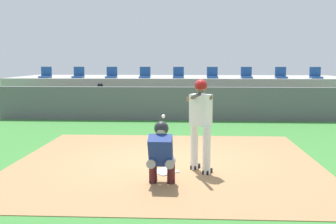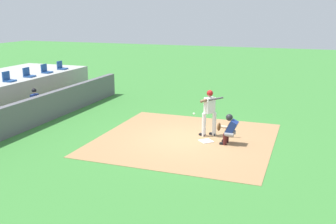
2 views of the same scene
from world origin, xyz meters
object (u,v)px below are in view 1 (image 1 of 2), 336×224
object	(u,v)px
home_plate	(164,171)
stadium_seat_6	(247,75)
stadium_seat_0	(46,75)
stadium_seat_4	(178,75)
batter_at_plate	(200,119)
stadium_seat_3	(145,75)
stadium_seat_8	(316,75)
stadium_seat_2	(112,75)
stadium_seat_7	(281,75)
dugout_player_0	(100,99)
stadium_seat_5	(212,75)
dugout_player_1	(200,99)
catcher_crouched	(161,151)
stadium_seat_1	(78,75)

from	to	relation	value
home_plate	stadium_seat_6	world-z (taller)	stadium_seat_6
home_plate	stadium_seat_0	xyz separation A→B (m)	(-5.78, 10.18, 1.51)
home_plate	stadium_seat_4	distance (m)	10.29
batter_at_plate	stadium_seat_0	xyz separation A→B (m)	(-6.47, 10.09, 0.50)
stadium_seat_3	stadium_seat_8	xyz separation A→B (m)	(7.22, 0.00, 0.00)
stadium_seat_2	stadium_seat_7	size ratio (longest dim) A/B	1.00
stadium_seat_8	dugout_player_0	bearing A→B (deg)	-166.93
stadium_seat_5	stadium_seat_7	size ratio (longest dim) A/B	1.00
stadium_seat_7	stadium_seat_8	bearing A→B (deg)	0.00
stadium_seat_6	stadium_seat_4	bearing A→B (deg)	180.00
dugout_player_1	stadium_seat_2	world-z (taller)	stadium_seat_2
stadium_seat_0	stadium_seat_6	bearing A→B (deg)	0.00
home_plate	stadium_seat_6	bearing A→B (deg)	74.16
stadium_seat_0	stadium_seat_7	xyz separation A→B (m)	(10.11, 0.00, 0.00)
batter_at_plate	stadium_seat_8	size ratio (longest dim) A/B	3.76
stadium_seat_0	stadium_seat_8	xyz separation A→B (m)	(11.56, 0.00, 0.00)
stadium_seat_5	dugout_player_1	bearing A→B (deg)	-105.69
stadium_seat_5	stadium_seat_7	bearing A→B (deg)	0.00
batter_at_plate	dugout_player_0	size ratio (longest dim) A/B	1.39
stadium_seat_0	stadium_seat_4	bearing A→B (deg)	0.00
stadium_seat_7	batter_at_plate	bearing A→B (deg)	-109.83
batter_at_plate	stadium_seat_6	world-z (taller)	stadium_seat_6
stadium_seat_7	home_plate	bearing A→B (deg)	-113.06
stadium_seat_2	dugout_player_1	bearing A→B (deg)	-28.41
stadium_seat_3	stadium_seat_4	bearing A→B (deg)	0.00
catcher_crouched	dugout_player_1	size ratio (longest dim) A/B	1.28
dugout_player_1	stadium_seat_0	distance (m)	7.01
stadium_seat_1	stadium_seat_6	distance (m)	7.22
dugout_player_0	stadium_seat_4	size ratio (longest dim) A/B	2.71
catcher_crouched	stadium_seat_6	size ratio (longest dim) A/B	3.47
home_plate	stadium_seat_5	size ratio (longest dim) A/B	0.92
stadium_seat_4	stadium_seat_5	distance (m)	1.44
dugout_player_0	stadium_seat_7	bearing A→B (deg)	15.54
dugout_player_1	stadium_seat_3	size ratio (longest dim) A/B	2.71
dugout_player_1	stadium_seat_4	xyz separation A→B (m)	(-0.87, 2.03, 0.86)
dugout_player_1	stadium_seat_5	xyz separation A→B (m)	(0.57, 2.03, 0.86)
stadium_seat_8	home_plate	bearing A→B (deg)	-119.58
catcher_crouched	stadium_seat_0	world-z (taller)	stadium_seat_0
dugout_player_0	stadium_seat_1	bearing A→B (deg)	123.53
stadium_seat_6	stadium_seat_3	bearing A→B (deg)	180.00
dugout_player_0	stadium_seat_0	xyz separation A→B (m)	(-2.79, 2.03, 0.86)
stadium_seat_6	stadium_seat_7	xyz separation A→B (m)	(1.44, 0.00, 0.00)
dugout_player_0	stadium_seat_8	bearing A→B (deg)	13.07
stadium_seat_1	stadium_seat_7	world-z (taller)	same
stadium_seat_4	stadium_seat_0	bearing A→B (deg)	180.00
stadium_seat_2	stadium_seat_8	world-z (taller)	same
home_plate	stadium_seat_0	world-z (taller)	stadium_seat_0
catcher_crouched	dugout_player_1	xyz separation A→B (m)	(0.87, 8.96, 0.06)
stadium_seat_2	stadium_seat_4	distance (m)	2.89
catcher_crouched	stadium_seat_2	size ratio (longest dim) A/B	3.47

